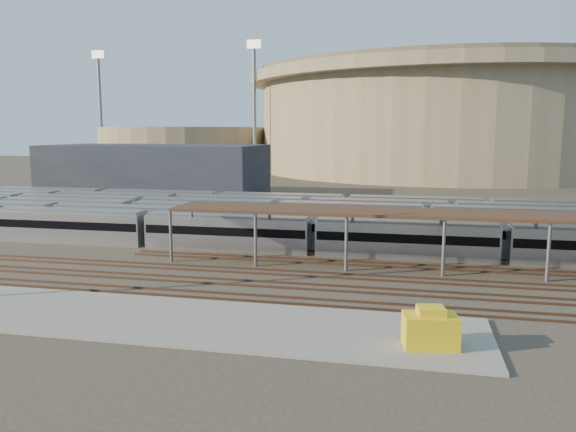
# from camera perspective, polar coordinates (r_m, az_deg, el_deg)

# --- Properties ---
(ground) EXTENTS (420.00, 420.00, 0.00)m
(ground) POSITION_cam_1_polar(r_m,az_deg,el_deg) (52.47, -4.28, -5.38)
(ground) COLOR #383026
(ground) RESTS_ON ground
(apron) EXTENTS (50.00, 9.00, 0.20)m
(apron) POSITION_cam_1_polar(r_m,az_deg,el_deg) (41.04, -17.24, -9.61)
(apron) COLOR gray
(apron) RESTS_ON ground
(subway_trains) EXTENTS (123.47, 23.90, 3.60)m
(subway_trains) POSITION_cam_1_polar(r_m,az_deg,el_deg) (69.12, 2.51, -0.45)
(subway_trains) COLOR silver
(subway_trains) RESTS_ON ground
(inspection_shed) EXTENTS (60.30, 6.00, 5.30)m
(inspection_shed) POSITION_cam_1_polar(r_m,az_deg,el_deg) (53.82, 20.04, -0.12)
(inspection_shed) COLOR slate
(inspection_shed) RESTS_ON ground
(empty_tracks) EXTENTS (170.00, 9.62, 0.18)m
(empty_tracks) POSITION_cam_1_polar(r_m,az_deg,el_deg) (47.83, -6.01, -6.67)
(empty_tracks) COLOR #4C3323
(empty_tracks) RESTS_ON ground
(stadium) EXTENTS (124.00, 124.00, 32.50)m
(stadium) POSITION_cam_1_polar(r_m,az_deg,el_deg) (189.09, 15.69, 9.43)
(stadium) COLOR gray
(stadium) RESTS_ON ground
(secondary_arena) EXTENTS (56.00, 56.00, 14.00)m
(secondary_arena) POSITION_cam_1_polar(r_m,az_deg,el_deg) (193.81, -10.39, 6.78)
(secondary_arena) COLOR gray
(secondary_arena) RESTS_ON ground
(service_building) EXTENTS (42.00, 20.00, 10.00)m
(service_building) POSITION_cam_1_polar(r_m,az_deg,el_deg) (115.29, -13.25, 4.56)
(service_building) COLOR #1E232D
(service_building) RESTS_ON ground
(floodlight_0) EXTENTS (4.00, 1.00, 38.40)m
(floodlight_0) POSITION_cam_1_polar(r_m,az_deg,el_deg) (165.12, -3.43, 11.35)
(floodlight_0) COLOR slate
(floodlight_0) RESTS_ON ground
(floodlight_1) EXTENTS (4.00, 1.00, 38.40)m
(floodlight_1) POSITION_cam_1_polar(r_m,az_deg,el_deg) (196.16, -18.52, 10.49)
(floodlight_1) COLOR slate
(floodlight_1) RESTS_ON ground
(floodlight_3) EXTENTS (4.00, 1.00, 38.40)m
(floodlight_3) POSITION_cam_1_polar(r_m,az_deg,el_deg) (210.37, 5.70, 10.73)
(floodlight_3) COLOR slate
(floodlight_3) RESTS_ON ground
(yellow_equipment) EXTENTS (3.36, 2.42, 1.93)m
(yellow_equipment) POSITION_cam_1_polar(r_m,az_deg,el_deg) (34.29, 14.25, -11.24)
(yellow_equipment) COLOR gold
(yellow_equipment) RESTS_ON apron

